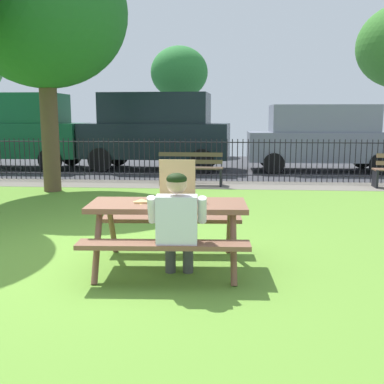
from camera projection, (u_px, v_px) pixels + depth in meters
The scene contains 14 objects.
ground at pixel (121, 230), 7.20m from camera, with size 28.00×10.99×0.02m, color #649633.
cobblestone_walkway at pixel (164, 184), 11.91m from camera, with size 28.00×1.40×0.01m, color slate.
street_asphalt at pixel (182, 166), 16.35m from camera, with size 28.00×7.63×0.01m, color #38383D.
picnic_table_foreground at pixel (168, 217), 5.34m from camera, with size 1.87×1.57×0.79m.
pizza_box_open at pixel (176, 192), 5.35m from camera, with size 0.43×0.47×0.48m.
pizza_slice_on_table at pixel (141, 201), 5.36m from camera, with size 0.18×0.29×0.02m.
adult_at_table at pixel (177, 222), 4.83m from camera, with size 0.62×0.61×1.19m.
iron_fence_streetside at pixel (167, 159), 12.51m from camera, with size 20.19×0.03×1.14m.
park_bench_center at pixel (191, 169), 11.65m from camera, with size 1.62×0.53×0.85m.
tree_near_table at pixel (44, 13), 10.22m from camera, with size 3.71×3.71×5.70m.
parked_car_left at pixel (13, 129), 15.32m from camera, with size 4.70×2.08×2.46m.
parked_car_center at pixel (156, 129), 14.94m from camera, with size 4.79×2.27×2.46m.
parked_car_right at pixel (322, 137), 14.57m from camera, with size 4.61×1.98×2.08m.
far_tree_midleft at pixel (179, 75), 20.55m from camera, with size 2.54×2.54×4.79m.
Camera 1 is at (1.65, -5.40, 1.77)m, focal length 43.16 mm.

